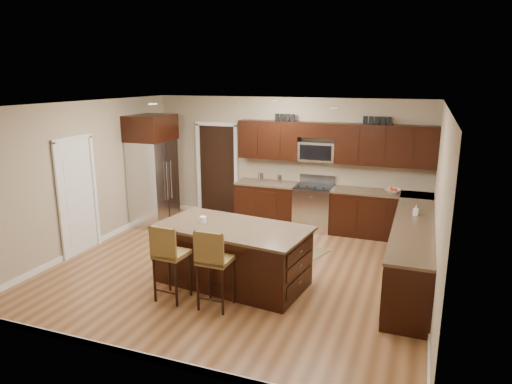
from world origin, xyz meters
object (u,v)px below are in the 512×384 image
at_px(island, 233,257).
at_px(stool_mid, 213,260).
at_px(range, 314,207).
at_px(stool_left, 169,254).
at_px(refrigerator, 153,169).

bearing_deg(island, stool_mid, -77.52).
bearing_deg(stool_mid, range, 83.18).
relative_size(stool_left, stool_mid, 0.99).
xyz_separation_m(range, island, (-0.55, -2.98, -0.04)).
bearing_deg(stool_left, stool_mid, 3.64).
relative_size(range, island, 0.46).
distance_m(island, stool_left, 1.08).
distance_m(island, stool_mid, 0.90).
relative_size(island, refrigerator, 1.03).
xyz_separation_m(stool_left, refrigerator, (-2.14, 2.97, 0.50)).
relative_size(range, stool_left, 0.98).
relative_size(island, stool_left, 2.13).
bearing_deg(stool_left, island, 57.91).
distance_m(range, stool_left, 4.01).
relative_size(island, stool_mid, 2.10).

